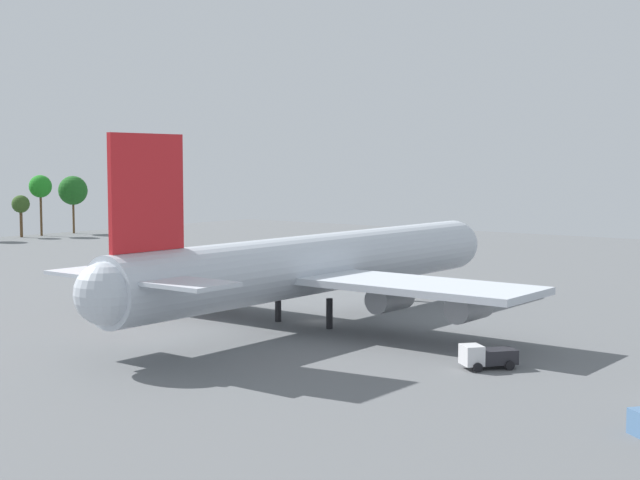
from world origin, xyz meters
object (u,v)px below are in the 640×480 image
(cargo_airplane, at_px, (319,264))
(maintenance_van, at_px, (311,264))
(safety_cone_nose, at_px, (462,290))
(fuel_truck, at_px, (487,356))

(cargo_airplane, relative_size, maintenance_van, 15.29)
(safety_cone_nose, bearing_deg, cargo_airplane, 177.21)
(maintenance_van, relative_size, safety_cone_nose, 5.06)
(fuel_truck, height_order, safety_cone_nose, fuel_truck)
(cargo_airplane, relative_size, fuel_truck, 13.14)
(fuel_truck, bearing_deg, safety_cone_nose, 31.81)
(maintenance_van, bearing_deg, cargo_airplane, -140.50)
(cargo_airplane, xyz_separation_m, maintenance_van, (36.19, 29.83, -5.21))
(maintenance_van, height_order, safety_cone_nose, maintenance_van)
(cargo_airplane, height_order, safety_cone_nose, cargo_airplane)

